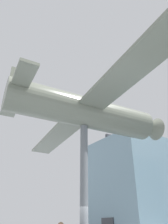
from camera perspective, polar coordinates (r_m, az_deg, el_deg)
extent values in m
cube|color=#7593A3|center=(30.05, 16.87, -19.08)|extent=(8.55, 14.11, 10.93)
cube|color=#383A3F|center=(31.33, 15.43, -8.66)|extent=(0.36, 13.41, 0.60)
cylinder|color=slate|center=(13.48, 0.00, -18.32)|extent=(0.48, 0.48, 7.44)
cylinder|color=slate|center=(15.02, 0.00, 0.00)|extent=(3.44, 10.71, 2.13)
cube|color=slate|center=(15.02, 0.00, 0.00)|extent=(20.35, 4.41, 0.18)
cube|color=slate|center=(13.90, -17.31, 4.63)|extent=(6.56, 1.81, 0.18)
cube|color=slate|center=(14.41, -16.78, 7.82)|extent=(0.32, 1.11, 1.79)
cone|color=slate|center=(18.23, 16.84, -3.94)|extent=(1.96, 1.54, 1.81)
sphere|color=black|center=(18.79, 18.73, -4.37)|extent=(0.44, 0.44, 0.44)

